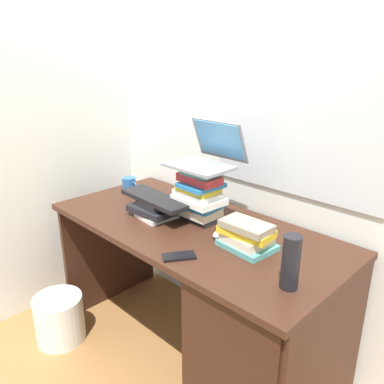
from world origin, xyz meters
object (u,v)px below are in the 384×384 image
at_px(book_stack_keyboard_riser, 156,209).
at_px(book_stack_tall, 199,195).
at_px(wastebasket, 60,318).
at_px(desk, 249,322).
at_px(mug, 129,185).
at_px(water_bottle, 291,262).
at_px(computer_mouse, 222,233).
at_px(cell_phone, 179,256).
at_px(laptop, 208,155).
at_px(keyboard, 156,198).
at_px(book_stack_side, 246,236).

bearing_deg(book_stack_keyboard_riser, book_stack_tall, 35.08).
relative_size(book_stack_tall, wastebasket, 1.01).
height_order(desk, mug, mug).
bearing_deg(book_stack_tall, book_stack_keyboard_riser, -144.92).
height_order(desk, water_bottle, water_bottle).
bearing_deg(book_stack_tall, computer_mouse, -18.06).
xyz_separation_m(book_stack_tall, cell_phone, (0.22, -0.34, -0.12)).
xyz_separation_m(book_stack_tall, water_bottle, (0.65, -0.21, -0.03)).
height_order(laptop, keyboard, laptop).
distance_m(book_stack_keyboard_riser, wastebasket, 0.86).
bearing_deg(desk, book_stack_keyboard_riser, -177.57).
relative_size(mug, wastebasket, 0.43).
bearing_deg(book_stack_keyboard_riser, desk, 2.43).
relative_size(computer_mouse, cell_phone, 0.76).
distance_m(desk, mug, 1.08).
bearing_deg(mug, cell_phone, -23.24).
bearing_deg(book_stack_side, mug, 174.70).
xyz_separation_m(keyboard, mug, (-0.41, 0.13, -0.05)).
relative_size(desk, book_stack_side, 6.36).
height_order(laptop, cell_phone, laptop).
height_order(book_stack_side, cell_phone, book_stack_side).
height_order(book_stack_tall, book_stack_keyboard_riser, book_stack_tall).
bearing_deg(cell_phone, book_stack_tall, 155.67).
bearing_deg(book_stack_side, desk, -20.02).
bearing_deg(laptop, desk, -21.29).
xyz_separation_m(book_stack_side, cell_phone, (-0.15, -0.26, -0.05)).
height_order(water_bottle, cell_phone, water_bottle).
bearing_deg(wastebasket, computer_mouse, 30.79).
bearing_deg(laptop, computer_mouse, -30.73).
xyz_separation_m(computer_mouse, cell_phone, (-0.00, -0.27, -0.01)).
relative_size(book_stack_side, computer_mouse, 2.27).
bearing_deg(cell_phone, computer_mouse, 122.98).
relative_size(laptop, wastebasket, 1.16).
height_order(mug, cell_phone, mug).
bearing_deg(keyboard, laptop, 48.32).
bearing_deg(book_stack_tall, desk, -13.98).
bearing_deg(water_bottle, laptop, 157.36).
relative_size(book_stack_side, water_bottle, 1.17).
xyz_separation_m(laptop, keyboard, (-0.18, -0.19, -0.23)).
distance_m(desk, computer_mouse, 0.41).
relative_size(desk, laptop, 4.81).
xyz_separation_m(desk, wastebasket, (-0.98, -0.43, -0.28)).
bearing_deg(water_bottle, book_stack_tall, 161.86).
xyz_separation_m(laptop, mug, (-0.59, -0.05, -0.28)).
relative_size(book_stack_side, keyboard, 0.56).
height_order(mug, wastebasket, mug).
xyz_separation_m(keyboard, water_bottle, (0.83, -0.09, 0.00)).
height_order(desk, wastebasket, desk).
bearing_deg(cell_phone, desk, 83.59).
height_order(book_stack_side, computer_mouse, book_stack_side).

